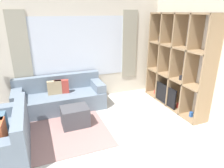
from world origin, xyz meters
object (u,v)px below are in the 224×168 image
object	(u,v)px
ottoman	(75,116)
couch_side	(5,137)
couch_main	(60,97)
shelving_unit	(178,64)

from	to	relation	value
ottoman	couch_side	bearing A→B (deg)	-160.60
couch_main	ottoman	distance (m)	0.97
shelving_unit	couch_main	bearing A→B (deg)	162.44
shelving_unit	couch_main	distance (m)	3.07
couch_main	couch_side	distance (m)	1.80
couch_main	couch_side	size ratio (longest dim) A/B	1.44
shelving_unit	couch_side	distance (m)	4.05
shelving_unit	couch_main	size ratio (longest dim) A/B	1.07
couch_main	ottoman	xyz separation A→B (m)	(0.18, -0.95, -0.09)
shelving_unit	couch_main	xyz separation A→B (m)	(-2.82, 0.89, -0.82)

